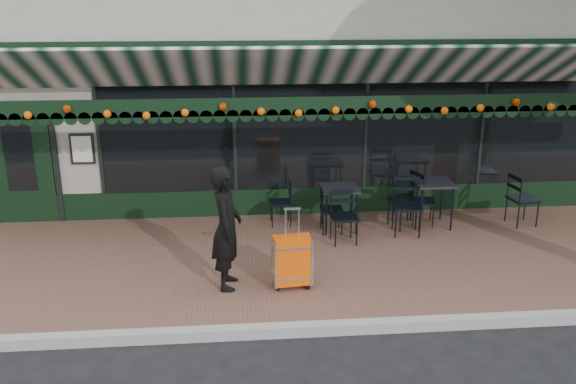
{
  "coord_description": "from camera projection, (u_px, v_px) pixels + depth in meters",
  "views": [
    {
      "loc": [
        -0.97,
        -6.82,
        4.13
      ],
      "look_at": [
        -0.24,
        1.6,
        1.36
      ],
      "focal_mm": 38.0,
      "sensor_mm": 36.0,
      "label": 1
    }
  ],
  "objects": [
    {
      "name": "curb",
      "position": [
        318.0,
        329.0,
        7.72
      ],
      "size": [
        18.0,
        0.16,
        0.15
      ],
      "primitive_type": "cube",
      "color": "#9E9E99",
      "rests_on": "ground"
    },
    {
      "name": "cafe_table_a",
      "position": [
        433.0,
        186.0,
        10.72
      ],
      "size": [
        0.67,
        0.67,
        0.83
      ],
      "color": "black",
      "rests_on": "sidewalk"
    },
    {
      "name": "woman",
      "position": [
        227.0,
        228.0,
        8.43
      ],
      "size": [
        0.47,
        0.67,
        1.77
      ],
      "primitive_type": "imported",
      "rotation": [
        0.0,
        0.0,
        1.5
      ],
      "color": "black",
      "rests_on": "sidewalk"
    },
    {
      "name": "suitcase",
      "position": [
        292.0,
        261.0,
        8.54
      ],
      "size": [
        0.54,
        0.33,
        1.18
      ],
      "rotation": [
        0.0,
        0.0,
        0.1
      ],
      "color": "#F65107",
      "rests_on": "sidewalk"
    },
    {
      "name": "sidewalk",
      "position": [
        301.0,
        261.0,
        9.69
      ],
      "size": [
        18.0,
        4.0,
        0.15
      ],
      "primitive_type": "cube",
      "color": "brown",
      "rests_on": "ground"
    },
    {
      "name": "chair_b_left",
      "position": [
        281.0,
        203.0,
        10.9
      ],
      "size": [
        0.41,
        0.41,
        0.8
      ],
      "primitive_type": null,
      "rotation": [
        0.0,
        0.0,
        -1.56
      ],
      "color": "black",
      "rests_on": "sidewalk"
    },
    {
      "name": "chair_a_right",
      "position": [
        423.0,
        201.0,
        10.9
      ],
      "size": [
        0.5,
        0.5,
        0.85
      ],
      "primitive_type": null,
      "rotation": [
        0.0,
        0.0,
        1.38
      ],
      "color": "black",
      "rests_on": "sidewalk"
    },
    {
      "name": "chair_b_front",
      "position": [
        344.0,
        218.0,
        10.08
      ],
      "size": [
        0.47,
        0.47,
        0.88
      ],
      "primitive_type": null,
      "rotation": [
        0.0,
        0.0,
        0.07
      ],
      "color": "black",
      "rests_on": "sidewalk"
    },
    {
      "name": "ground",
      "position": [
        317.0,
        331.0,
        7.82
      ],
      "size": [
        80.0,
        80.0,
        0.0
      ],
      "primitive_type": "plane",
      "color": "black",
      "rests_on": "ground"
    },
    {
      "name": "chair_a_left",
      "position": [
        405.0,
        200.0,
        10.74
      ],
      "size": [
        0.63,
        0.63,
        1.01
      ],
      "primitive_type": null,
      "rotation": [
        0.0,
        0.0,
        -1.28
      ],
      "color": "black",
      "rests_on": "sidewalk"
    },
    {
      "name": "chair_a_extra",
      "position": [
        523.0,
        200.0,
        10.87
      ],
      "size": [
        0.53,
        0.53,
        0.94
      ],
      "primitive_type": null,
      "rotation": [
        0.0,
        0.0,
        1.72
      ],
      "color": "black",
      "rests_on": "sidewalk"
    },
    {
      "name": "restaurant_building",
      "position": [
        275.0,
        75.0,
        14.53
      ],
      "size": [
        12.0,
        9.6,
        4.5
      ],
      "color": "gray",
      "rests_on": "ground"
    },
    {
      "name": "cafe_table_b",
      "position": [
        339.0,
        191.0,
        10.57
      ],
      "size": [
        0.63,
        0.63,
        0.78
      ],
      "color": "black",
      "rests_on": "sidewalk"
    },
    {
      "name": "chair_a_front",
      "position": [
        407.0,
        207.0,
        10.42
      ],
      "size": [
        0.56,
        0.56,
        0.99
      ],
      "primitive_type": null,
      "rotation": [
        0.0,
        0.0,
        -0.13
      ],
      "color": "black",
      "rests_on": "sidewalk"
    },
    {
      "name": "chair_b_right",
      "position": [
        332.0,
        210.0,
        10.55
      ],
      "size": [
        0.41,
        0.41,
        0.8
      ],
      "primitive_type": null,
      "rotation": [
        0.0,
        0.0,
        1.55
      ],
      "color": "black",
      "rests_on": "sidewalk"
    }
  ]
}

